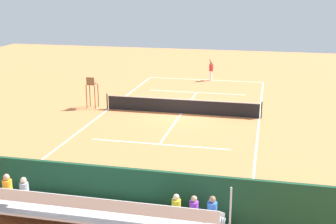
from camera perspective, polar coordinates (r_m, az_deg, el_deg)
name	(u,v)px	position (r m, az deg, el deg)	size (l,w,h in m)	color
ground_plane	(181,113)	(29.44, 1.71, -0.17)	(60.00, 60.00, 0.00)	#D17542
court_line_markings	(182,113)	(29.47, 1.72, -0.15)	(10.10, 22.20, 0.01)	white
tennis_net	(181,106)	(29.30, 1.72, 0.77)	(10.30, 0.10, 1.07)	black
backdrop_wall	(106,192)	(16.41, -7.80, -10.02)	(18.00, 0.16, 2.00)	#194228
bleacher_stand	(91,212)	(15.32, -9.71, -12.32)	(9.06, 2.40, 2.48)	#B2B2B7
umpire_chair	(92,89)	(30.92, -9.61, 2.90)	(0.67, 0.67, 2.14)	brown
courtside_bench	(163,200)	(16.72, -0.60, -11.03)	(1.80, 0.40, 0.93)	#9E754C
equipment_bag	(123,207)	(17.16, -5.72, -11.79)	(0.90, 0.36, 0.36)	black
tennis_player	(211,69)	(39.57, 5.47, 5.43)	(0.42, 0.55, 1.93)	white
tennis_racket	(200,80)	(39.62, 4.02, 4.00)	(0.57, 0.31, 0.03)	black
tennis_ball_near	(194,88)	(36.64, 3.32, 3.06)	(0.07, 0.07, 0.07)	#CCDB33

